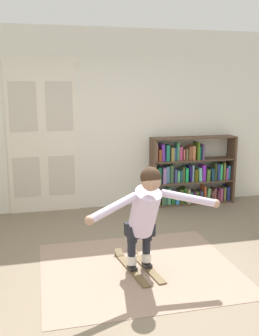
% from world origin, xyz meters
% --- Properties ---
extents(ground_plane, '(7.20, 7.20, 0.00)m').
position_xyz_m(ground_plane, '(0.00, 0.00, 0.00)').
color(ground_plane, '#796A57').
extents(back_wall, '(6.00, 0.10, 2.90)m').
position_xyz_m(back_wall, '(0.00, 2.60, 1.45)').
color(back_wall, silver).
rests_on(back_wall, ground).
extents(double_door, '(1.22, 0.05, 2.45)m').
position_xyz_m(double_door, '(-0.98, 2.54, 1.23)').
color(double_door, silver).
rests_on(double_door, ground).
extents(rug, '(2.15, 1.82, 0.01)m').
position_xyz_m(rug, '(-0.02, 0.21, 0.00)').
color(rug, gray).
rests_on(rug, ground).
extents(bookshelf, '(1.47, 0.30, 1.16)m').
position_xyz_m(bookshelf, '(1.45, 2.39, 0.52)').
color(bookshelf, brown).
rests_on(bookshelf, ground).
extents(skis_pair, '(0.40, 0.91, 0.07)m').
position_xyz_m(skis_pair, '(-0.03, 0.24, 0.02)').
color(skis_pair, brown).
rests_on(skis_pair, rug).
extents(person_skier, '(1.45, 0.71, 1.15)m').
position_xyz_m(person_skier, '(0.00, 0.06, 0.73)').
color(person_skier, white).
rests_on(person_skier, skis_pair).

